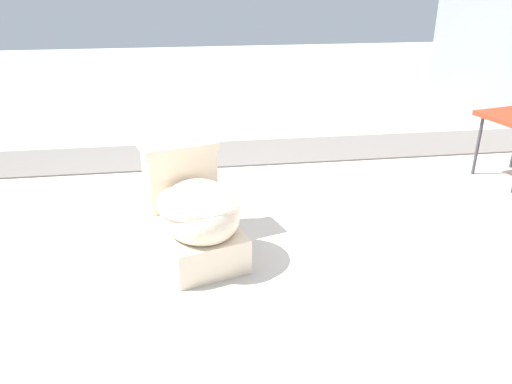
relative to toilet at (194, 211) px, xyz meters
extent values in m
plane|color=#B7B2A8|center=(-0.30, 0.01, -0.22)|extent=(14.00, 14.00, 0.00)
cube|color=#605B56|center=(-1.40, 0.51, -0.21)|extent=(0.56, 8.00, 0.01)
cube|color=beige|center=(0.00, 0.00, -0.14)|extent=(0.67, 0.49, 0.17)
ellipsoid|color=beige|center=(0.09, 0.03, 0.04)|extent=(0.52, 0.47, 0.28)
cylinder|color=beige|center=(0.09, 0.03, 0.10)|extent=(0.48, 0.48, 0.03)
cube|color=beige|center=(-0.21, -0.06, 0.10)|extent=(0.27, 0.38, 0.30)
cube|color=beige|center=(-0.21, -0.06, 0.27)|extent=(0.30, 0.41, 0.04)
cylinder|color=silver|center=(-0.23, 0.02, 0.29)|extent=(0.02, 0.02, 0.01)
cylinder|color=#38383D|center=(-0.76, 1.91, -0.02)|extent=(0.02, 0.02, 0.40)
camera|label=1|loc=(2.15, -0.02, 1.05)|focal=35.00mm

